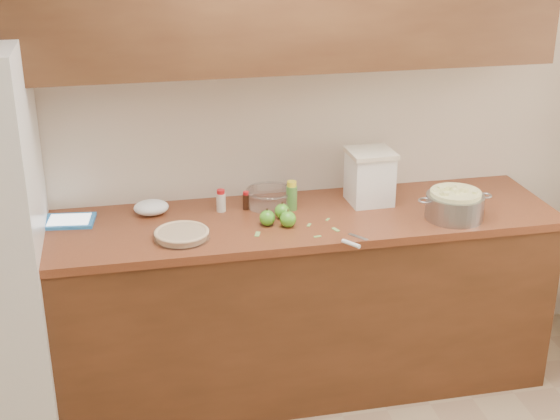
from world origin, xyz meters
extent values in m
plane|color=beige|center=(0.00, 1.80, 1.30)|extent=(3.60, 0.00, 3.60)
cube|color=#5C301A|center=(0.00, 1.48, 0.44)|extent=(2.60, 0.65, 0.88)
cube|color=brown|center=(0.00, 1.48, 0.90)|extent=(2.64, 0.68, 0.04)
cylinder|color=silver|center=(-0.49, 1.33, 0.94)|extent=(0.25, 0.25, 0.03)
cylinder|color=#D1AF84|center=(-0.49, 1.33, 0.94)|extent=(0.23, 0.23, 0.03)
torus|color=#D1AF84|center=(-0.49, 1.33, 0.95)|extent=(0.24, 0.24, 0.02)
cylinder|color=gray|center=(0.79, 1.30, 0.98)|extent=(0.27, 0.27, 0.12)
torus|color=gray|center=(0.64, 1.30, 1.02)|extent=(0.06, 0.06, 0.01)
torus|color=gray|center=(0.94, 1.30, 1.02)|extent=(0.06, 0.06, 0.01)
cylinder|color=#FCF8AA|center=(0.79, 1.30, 0.99)|extent=(0.24, 0.24, 0.12)
cube|color=white|center=(0.46, 1.58, 1.04)|extent=(0.21, 0.21, 0.25)
cube|color=beige|center=(0.46, 1.58, 1.18)|extent=(0.22, 0.22, 0.02)
cube|color=#2B7FD2|center=(-0.99, 1.62, 0.93)|extent=(0.25, 0.20, 0.01)
cube|color=white|center=(-0.99, 1.62, 0.94)|extent=(0.20, 0.16, 0.00)
cube|color=gray|center=(0.28, 1.18, 0.92)|extent=(0.08, 0.10, 0.00)
cylinder|color=white|center=(0.23, 1.10, 0.93)|extent=(0.07, 0.09, 0.02)
cylinder|color=#4C8C38|center=(0.06, 1.56, 0.98)|extent=(0.05, 0.05, 0.12)
cylinder|color=yellow|center=(0.06, 1.56, 1.05)|extent=(0.05, 0.05, 0.02)
cylinder|color=beige|center=(-0.27, 1.61, 0.97)|extent=(0.04, 0.04, 0.09)
cylinder|color=red|center=(-0.27, 1.61, 1.02)|extent=(0.04, 0.04, 0.02)
cylinder|color=black|center=(-0.15, 1.61, 0.96)|extent=(0.03, 0.03, 0.08)
cylinder|color=red|center=(-0.15, 1.61, 1.00)|extent=(0.03, 0.03, 0.02)
cylinder|color=silver|center=(-0.03, 1.63, 0.96)|extent=(0.22, 0.22, 0.08)
torus|color=silver|center=(-0.03, 1.63, 1.00)|extent=(0.23, 0.23, 0.01)
ellipsoid|color=white|center=(-0.60, 1.64, 0.95)|extent=(0.21, 0.19, 0.07)
sphere|color=#4BA324|center=(-0.09, 1.40, 0.96)|extent=(0.07, 0.07, 0.07)
cylinder|color=#3F2D19|center=(-0.09, 1.40, 1.00)|extent=(0.01, 0.01, 0.01)
sphere|color=#4BA324|center=(0.00, 1.47, 0.96)|extent=(0.07, 0.07, 0.07)
cylinder|color=#3F2D19|center=(0.00, 1.47, 1.00)|extent=(0.01, 0.01, 0.01)
sphere|color=#4BA324|center=(0.00, 1.36, 0.96)|extent=(0.08, 0.08, 0.08)
cylinder|color=#3F2D19|center=(0.00, 1.36, 1.00)|extent=(0.01, 0.01, 0.01)
cube|color=#8CBD5B|center=(-0.15, 1.31, 0.92)|extent=(0.04, 0.06, 0.00)
cube|color=#8CBD5B|center=(0.20, 1.40, 0.92)|extent=(0.03, 0.03, 0.00)
cube|color=#8CBD5B|center=(0.10, 1.36, 0.92)|extent=(0.03, 0.04, 0.00)
cube|color=#8CBD5B|center=(0.11, 1.22, 0.92)|extent=(0.04, 0.02, 0.00)
cube|color=#8CBD5B|center=(0.21, 1.28, 0.92)|extent=(0.03, 0.05, 0.00)
camera|label=1|loc=(-0.72, -1.85, 2.36)|focal=50.00mm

